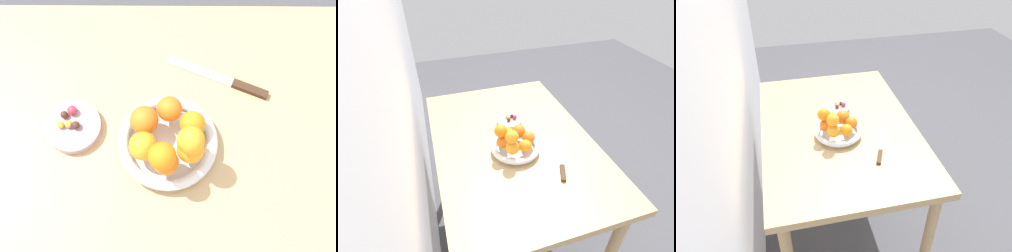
{
  "view_description": "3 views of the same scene",
  "coord_description": "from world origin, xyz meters",
  "views": [
    {
      "loc": [
        -0.08,
        0.34,
        1.67
      ],
      "look_at": [
        -0.08,
        0.0,
        0.82
      ],
      "focal_mm": 45.0,
      "sensor_mm": 36.0,
      "label": 1
    },
    {
      "loc": [
        -0.94,
        0.34,
        1.57
      ],
      "look_at": [
        -0.06,
        0.05,
        0.88
      ],
      "focal_mm": 28.0,
      "sensor_mm": 36.0,
      "label": 2
    },
    {
      "loc": [
        -1.31,
        0.26,
        1.7
      ],
      "look_at": [
        -0.11,
        -0.01,
        0.81
      ],
      "focal_mm": 35.0,
      "sensor_mm": 36.0,
      "label": 3
    }
  ],
  "objects": [
    {
      "name": "orange_2",
      "position": [
        -0.08,
        0.08,
        0.81
      ],
      "size": [
        0.06,
        0.06,
        0.06
      ],
      "primitive_type": "sphere",
      "color": "orange",
      "rests_on": "fruit_bowl"
    },
    {
      "name": "candy_ball_5",
      "position": [
        0.16,
        -0.05,
        0.77
      ],
      "size": [
        0.02,
        0.02,
        0.02
      ],
      "primitive_type": "sphere",
      "color": "#472819",
      "rests_on": "candy_dish"
    },
    {
      "name": "fruit_bowl",
      "position": [
        -0.08,
        0.02,
        0.76
      ],
      "size": [
        0.23,
        0.23,
        0.04
      ],
      "color": "silver",
      "rests_on": "dining_table"
    },
    {
      "name": "orange_6",
      "position": [
        -0.07,
        0.08,
        0.87
      ],
      "size": [
        0.06,
        0.06,
        0.06
      ],
      "primitive_type": "sphere",
      "color": "orange",
      "rests_on": "orange_2"
    },
    {
      "name": "orange_0",
      "position": [
        -0.03,
        -0.02,
        0.81
      ],
      "size": [
        0.06,
        0.06,
        0.06
      ],
      "primitive_type": "sphere",
      "color": "orange",
      "rests_on": "fruit_bowl"
    },
    {
      "name": "knife",
      "position": [
        -0.22,
        -0.15,
        0.75
      ],
      "size": [
        0.25,
        0.12,
        0.01
      ],
      "color": "#3F2819",
      "rests_on": "dining_table"
    },
    {
      "name": "candy_dish",
      "position": [
        0.14,
        -0.03,
        0.75
      ],
      "size": [
        0.13,
        0.13,
        0.02
      ],
      "primitive_type": "cylinder",
      "color": "#B28C99",
      "rests_on": "dining_table"
    },
    {
      "name": "orange_3",
      "position": [
        -0.13,
        0.05,
        0.81
      ],
      "size": [
        0.06,
        0.06,
        0.06
      ],
      "primitive_type": "sphere",
      "color": "orange",
      "rests_on": "fruit_bowl"
    },
    {
      "name": "candy_ball_4",
      "position": [
        0.15,
        -0.02,
        0.77
      ],
      "size": [
        0.02,
        0.02,
        0.02
      ],
      "primitive_type": "sphere",
      "color": "gold",
      "rests_on": "candy_dish"
    },
    {
      "name": "ground_plane",
      "position": [
        0.0,
        0.0,
        0.0
      ],
      "size": [
        6.0,
        6.0,
        0.0
      ],
      "primitive_type": "plane",
      "color": "#4C4C51"
    },
    {
      "name": "orange_5",
      "position": [
        -0.08,
        -0.05,
        0.81
      ],
      "size": [
        0.06,
        0.06,
        0.06
      ],
      "primitive_type": "sphere",
      "color": "orange",
      "rests_on": "fruit_bowl"
    },
    {
      "name": "dining_table",
      "position": [
        0.0,
        0.0,
        0.65
      ],
      "size": [
        1.1,
        0.76,
        0.74
      ],
      "color": "tan",
      "rests_on": "ground_plane"
    },
    {
      "name": "candy_ball_1",
      "position": [
        0.15,
        -0.02,
        0.77
      ],
      "size": [
        0.01,
        0.01,
        0.01
      ],
      "primitive_type": "sphere",
      "color": "#8C4C99",
      "rests_on": "candy_dish"
    },
    {
      "name": "candy_ball_3",
      "position": [
        0.13,
        -0.02,
        0.77
      ],
      "size": [
        0.02,
        0.02,
        0.02
      ],
      "primitive_type": "sphere",
      "color": "#472819",
      "rests_on": "candy_dish"
    },
    {
      "name": "orange_4",
      "position": [
        -0.13,
        -0.01,
        0.81
      ],
      "size": [
        0.06,
        0.06,
        0.06
      ],
      "primitive_type": "sphere",
      "color": "orange",
      "rests_on": "fruit_bowl"
    },
    {
      "name": "candy_ball_2",
      "position": [
        0.17,
        -0.02,
        0.77
      ],
      "size": [
        0.02,
        0.02,
        0.02
      ],
      "primitive_type": "sphere",
      "color": "gold",
      "rests_on": "candy_dish"
    },
    {
      "name": "candy_ball_0",
      "position": [
        0.14,
        -0.06,
        0.77
      ],
      "size": [
        0.02,
        0.02,
        0.02
      ],
      "primitive_type": "sphere",
      "color": "#C6384C",
      "rests_on": "candy_dish"
    },
    {
      "name": "orange_1",
      "position": [
        -0.03,
        0.04,
        0.81
      ],
      "size": [
        0.06,
        0.06,
        0.06
      ],
      "primitive_type": "sphere",
      "color": "orange",
      "rests_on": "fruit_bowl"
    },
    {
      "name": "orange_7",
      "position": [
        -0.13,
        0.05,
        0.87
      ],
      "size": [
        0.06,
        0.06,
        0.06
      ],
      "primitive_type": "sphere",
      "color": "orange",
      "rests_on": "orange_3"
    }
  ]
}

